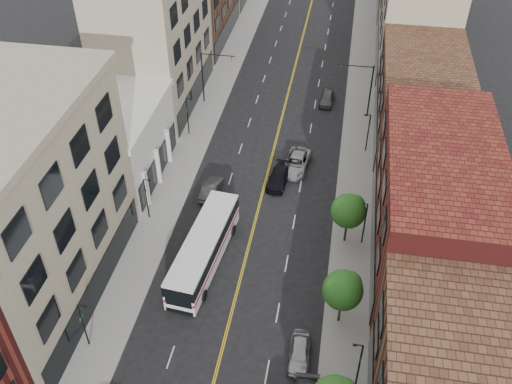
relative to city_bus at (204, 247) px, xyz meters
The scene contains 24 objects.
sidewalk_left 17.42m from the city_bus, 111.15° to the left, with size 4.00×110.00×0.15m, color gray.
sidewalk_right 21.29m from the city_bus, 49.58° to the left, with size 4.00×110.00×0.15m, color gray.
bldg_l_tanoffice 16.09m from the city_bus, 156.16° to the right, with size 10.00×22.00×18.00m, color gray.
bldg_l_white 18.09m from the city_bus, 137.48° to the left, with size 10.00×14.00×8.00m, color silver.
bldg_l_far_a 32.78m from the city_bus, 114.44° to the left, with size 10.00×20.00×18.00m, color gray.
bldg_r_mid 21.75m from the city_bus, 13.93° to the left, with size 10.00×22.00×12.00m, color #5A1917.
bldg_r_far_a 33.52m from the city_bus, 51.56° to the left, with size 10.00×20.00×10.00m, color #502F20.
bldg_r_far_b 51.76m from the city_bus, 66.24° to the left, with size 10.00×22.00×14.00m, color gray.
tree_r_2 14.15m from the city_bus, 20.00° to the right, with size 3.40×3.40×5.59m.
tree_r_3 14.30m from the city_bus, 21.65° to the left, with size 3.40×3.40×5.59m.
lamp_l_1 13.06m from the city_bus, 123.56° to the right, with size 0.81×0.55×5.05m.
lamp_l_2 8.90m from the city_bus, 144.44° to the left, with size 0.81×0.55×5.05m.
lamp_l_3 22.36m from the city_bus, 108.80° to the left, with size 0.81×0.55×5.05m.
lamp_r_1 18.30m from the city_bus, 36.43° to the right, with size 0.81×0.55×5.05m.
lamp_r_2 15.61m from the city_bus, 19.29° to the left, with size 0.81×0.55×5.05m.
lamp_r_3 25.77m from the city_bus, 55.19° to the left, with size 0.81×0.55×5.05m.
signal_mast_left 29.98m from the city_bus, 102.60° to the left, with size 4.49×0.18×7.20m.
signal_mast_right 32.45m from the city_bus, 64.31° to the left, with size 4.49×0.18×7.20m.
city_bus is the anchor object (origin of this frame).
car_parked_far 13.70m from the city_bus, 42.00° to the right, with size 1.72×4.28×1.46m, color #A1A4A8.
car_lane_behind 10.30m from the city_bus, 99.84° to the left, with size 1.58×4.53×1.49m, color #46474B.
car_lane_a 14.38m from the city_bus, 68.50° to the left, with size 2.06×5.06×1.47m, color black.
car_lane_b 17.79m from the city_bus, 67.22° to the left, with size 2.70×5.86×1.63m, color gray.
car_lane_c 33.15m from the city_bus, 73.78° to the left, with size 1.75×4.34×1.48m, color #4D4D52.
Camera 1 is at (7.55, -17.75, 40.05)m, focal length 40.00 mm.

